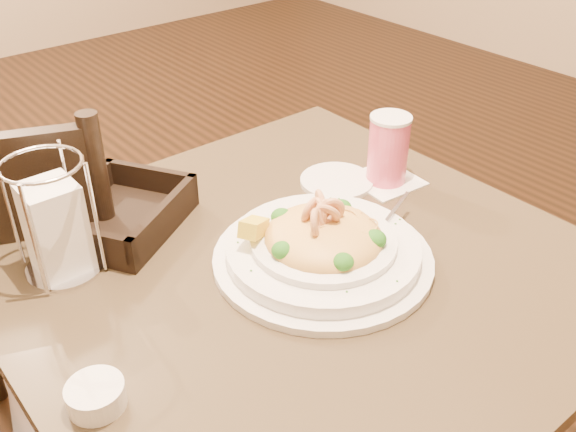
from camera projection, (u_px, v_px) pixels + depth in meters
main_table at (295, 362)px, 1.16m from camera, size 0.90×0.90×0.72m
dining_chair_near at (29, 294)px, 1.32m from camera, size 0.55×0.55×0.93m
pasta_bowl at (323, 245)px, 1.03m from camera, size 0.39×0.36×0.11m
drink_glass at (388, 150)px, 1.23m from camera, size 0.13×0.13×0.14m
bread_basket at (121, 216)px, 1.12m from camera, size 0.29×0.28×0.06m
napkin_caddy at (55, 225)px, 0.98m from camera, size 0.12×0.12×0.20m
side_plate at (337, 181)px, 1.25m from camera, size 0.17×0.17×0.01m
butter_ramekin at (96, 396)px, 0.79m from camera, size 0.09×0.09×0.03m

